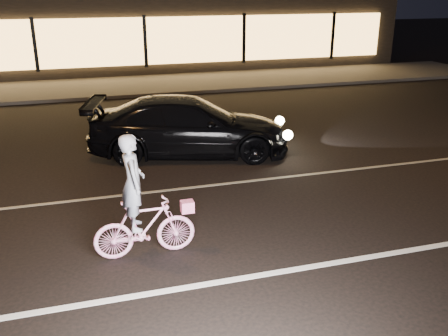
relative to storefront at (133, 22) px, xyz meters
name	(u,v)px	position (x,y,z in m)	size (l,w,h in m)	color
ground	(270,224)	(0.00, -18.97, -2.15)	(90.00, 90.00, 0.00)	black
lane_stripe_near	(307,267)	(0.00, -20.47, -2.14)	(60.00, 0.12, 0.01)	silver
lane_stripe_far	(235,183)	(0.00, -16.97, -2.14)	(60.00, 0.10, 0.01)	gray
sidewalk	(154,85)	(0.00, -5.97, -2.09)	(30.00, 4.00, 0.12)	#383533
storefront	(133,22)	(0.00, 0.00, 0.00)	(25.40, 8.42, 4.20)	black
cyclist	(141,214)	(-2.27, -19.40, -1.45)	(1.56, 0.54, 1.97)	#FE40A0
sedan	(189,126)	(-0.49, -14.81, -1.45)	(5.17, 3.09, 1.40)	black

